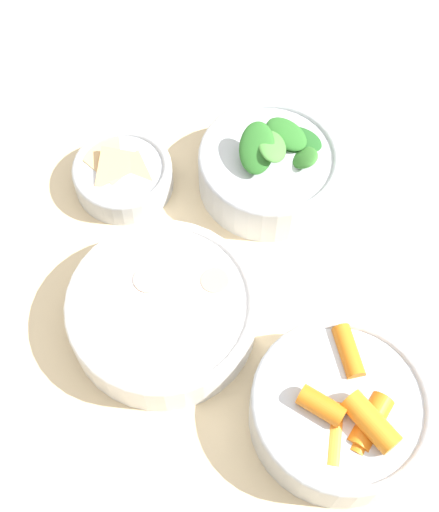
# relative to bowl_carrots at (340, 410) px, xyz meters

# --- Properties ---
(ground_plane) EXTENTS (10.00, 10.00, 0.00)m
(ground_plane) POSITION_rel_bowl_carrots_xyz_m (0.15, -0.14, -0.75)
(ground_plane) COLOR gray
(dining_table) EXTENTS (1.00, 1.09, 0.72)m
(dining_table) POSITION_rel_bowl_carrots_xyz_m (0.15, -0.14, -0.13)
(dining_table) COLOR beige
(dining_table) RESTS_ON ground_plane
(bowl_carrots) EXTENTS (0.17, 0.17, 0.07)m
(bowl_carrots) POSITION_rel_bowl_carrots_xyz_m (0.00, 0.00, 0.00)
(bowl_carrots) COLOR silver
(bowl_carrots) RESTS_ON dining_table
(bowl_greens) EXTENTS (0.16, 0.16, 0.09)m
(bowl_greens) POSITION_rel_bowl_carrots_xyz_m (0.04, -0.28, 0.00)
(bowl_greens) COLOR silver
(bowl_greens) RESTS_ON dining_table
(bowl_beans_hotdog) EXTENTS (0.19, 0.19, 0.05)m
(bowl_beans_hotdog) POSITION_rel_bowl_carrots_xyz_m (0.16, -0.11, -0.01)
(bowl_beans_hotdog) COLOR white
(bowl_beans_hotdog) RESTS_ON dining_table
(bowl_cookies) EXTENTS (0.11, 0.11, 0.04)m
(bowl_cookies) POSITION_rel_bowl_carrots_xyz_m (0.20, -0.29, -0.01)
(bowl_cookies) COLOR silver
(bowl_cookies) RESTS_ON dining_table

